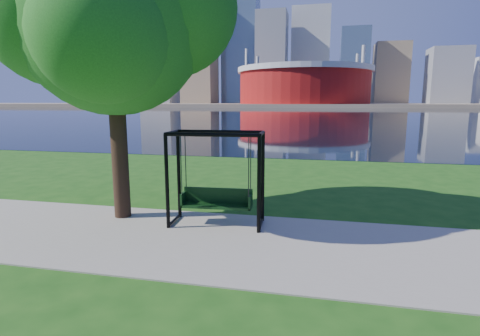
% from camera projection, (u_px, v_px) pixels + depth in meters
% --- Properties ---
extents(ground, '(900.00, 900.00, 0.00)m').
position_uv_depth(ground, '(235.00, 235.00, 8.65)').
color(ground, '#1E5114').
rests_on(ground, ground).
extents(path, '(120.00, 4.00, 0.03)m').
position_uv_depth(path, '(229.00, 242.00, 8.17)').
color(path, '#9E937F').
rests_on(path, ground).
extents(river, '(900.00, 180.00, 0.02)m').
position_uv_depth(river, '(316.00, 113.00, 106.79)').
color(river, black).
rests_on(river, ground).
extents(far_bank, '(900.00, 228.00, 2.00)m').
position_uv_depth(far_bank, '(320.00, 105.00, 302.90)').
color(far_bank, '#937F60').
rests_on(far_bank, ground).
extents(stadium, '(83.00, 83.00, 32.00)m').
position_uv_depth(stadium, '(304.00, 84.00, 234.39)').
color(stadium, maroon).
rests_on(stadium, far_bank).
extents(skyline, '(392.00, 66.00, 96.50)m').
position_uv_depth(skyline, '(317.00, 62.00, 310.62)').
color(skyline, gray).
rests_on(skyline, far_bank).
extents(swing, '(2.34, 1.12, 2.34)m').
position_uv_depth(swing, '(217.00, 181.00, 9.18)').
color(swing, black).
rests_on(swing, ground).
extents(park_tree, '(5.96, 5.38, 7.40)m').
position_uv_depth(park_tree, '(111.00, 15.00, 9.18)').
color(park_tree, black).
rests_on(park_tree, ground).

